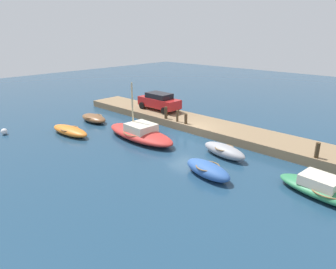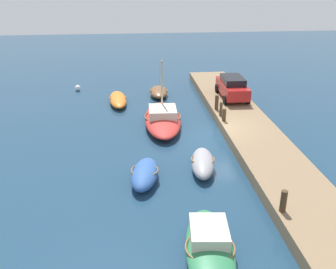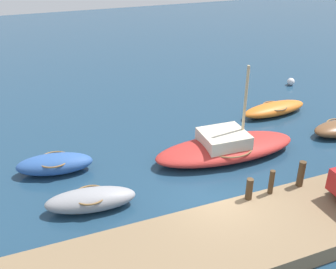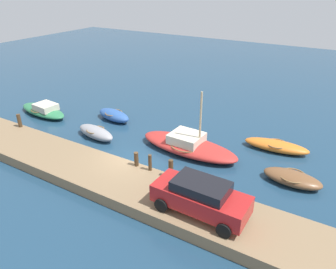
{
  "view_description": "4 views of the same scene",
  "coord_description": "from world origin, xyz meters",
  "px_view_note": "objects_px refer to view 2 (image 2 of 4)",
  "views": [
    {
      "loc": [
        -13.72,
        16.81,
        7.56
      ],
      "look_at": [
        -1.14,
        3.36,
        1.19
      ],
      "focal_mm": 31.97,
      "sensor_mm": 36.0,
      "label": 1
    },
    {
      "loc": [
        -21.21,
        5.01,
        9.35
      ],
      "look_at": [
        -1.38,
        3.01,
        0.76
      ],
      "focal_mm": 40.8,
      "sensor_mm": 36.0,
      "label": 2
    },
    {
      "loc": [
        -6.03,
        -10.1,
        8.94
      ],
      "look_at": [
        -0.28,
        4.18,
        0.98
      ],
      "focal_mm": 42.16,
      "sensor_mm": 36.0,
      "label": 3
    },
    {
      "loc": [
        9.81,
        -12.59,
        9.89
      ],
      "look_at": [
        0.93,
        2.36,
        1.23
      ],
      "focal_mm": 33.88,
      "sensor_mm": 36.0,
      "label": 4
    }
  ],
  "objects_px": {
    "mooring_post_west": "(283,201)",
    "mooring_post_mid_east": "(221,109)",
    "rowboat_blue": "(145,174)",
    "rowboat_grey": "(203,163)",
    "motorboat_green": "(210,248)",
    "rowboat_orange": "(118,99)",
    "parked_car": "(232,87)",
    "mooring_post_east": "(217,102)",
    "sailboat_red": "(163,118)",
    "marker_buoy": "(78,88)",
    "mooring_post_mid_west": "(224,115)",
    "dinghy_brown": "(159,92)"
  },
  "relations": [
    {
      "from": "sailboat_red",
      "to": "mooring_post_west",
      "type": "height_order",
      "value": "sailboat_red"
    },
    {
      "from": "sailboat_red",
      "to": "rowboat_grey",
      "type": "relative_size",
      "value": 1.98
    },
    {
      "from": "rowboat_orange",
      "to": "marker_buoy",
      "type": "bearing_deg",
      "value": 38.06
    },
    {
      "from": "rowboat_blue",
      "to": "sailboat_red",
      "type": "relative_size",
      "value": 0.49
    },
    {
      "from": "rowboat_grey",
      "to": "motorboat_green",
      "type": "bearing_deg",
      "value": -179.4
    },
    {
      "from": "rowboat_grey",
      "to": "mooring_post_west",
      "type": "bearing_deg",
      "value": -145.46
    },
    {
      "from": "dinghy_brown",
      "to": "parked_car",
      "type": "bearing_deg",
      "value": -117.6
    },
    {
      "from": "sailboat_red",
      "to": "rowboat_blue",
      "type": "bearing_deg",
      "value": 170.76
    },
    {
      "from": "mooring_post_mid_west",
      "to": "sailboat_red",
      "type": "bearing_deg",
      "value": 71.89
    },
    {
      "from": "rowboat_orange",
      "to": "marker_buoy",
      "type": "distance_m",
      "value": 5.1
    },
    {
      "from": "sailboat_red",
      "to": "mooring_post_mid_east",
      "type": "bearing_deg",
      "value": -92.65
    },
    {
      "from": "rowboat_grey",
      "to": "dinghy_brown",
      "type": "bearing_deg",
      "value": 14.57
    },
    {
      "from": "rowboat_grey",
      "to": "mooring_post_mid_west",
      "type": "relative_size",
      "value": 4.14
    },
    {
      "from": "mooring_post_west",
      "to": "mooring_post_mid_west",
      "type": "xyz_separation_m",
      "value": [
        9.86,
        0.0,
        -0.05
      ]
    },
    {
      "from": "mooring_post_west",
      "to": "parked_car",
      "type": "relative_size",
      "value": 0.22
    },
    {
      "from": "rowboat_blue",
      "to": "marker_buoy",
      "type": "distance_m",
      "value": 16.42
    },
    {
      "from": "mooring_post_west",
      "to": "mooring_post_east",
      "type": "relative_size",
      "value": 0.91
    },
    {
      "from": "rowboat_blue",
      "to": "mooring_post_mid_east",
      "type": "bearing_deg",
      "value": -27.48
    },
    {
      "from": "rowboat_blue",
      "to": "marker_buoy",
      "type": "xyz_separation_m",
      "value": [
        15.65,
        4.97,
        -0.17
      ]
    },
    {
      "from": "sailboat_red",
      "to": "mooring_post_east",
      "type": "relative_size",
      "value": 6.6
    },
    {
      "from": "mooring_post_west",
      "to": "parked_car",
      "type": "distance_m",
      "value": 14.61
    },
    {
      "from": "motorboat_green",
      "to": "mooring_post_west",
      "type": "distance_m",
      "value": 3.66
    },
    {
      "from": "rowboat_blue",
      "to": "sailboat_red",
      "type": "xyz_separation_m",
      "value": [
        7.19,
        -1.49,
        0.08
      ]
    },
    {
      "from": "mooring_post_west",
      "to": "marker_buoy",
      "type": "distance_m",
      "value": 22.09
    },
    {
      "from": "parked_car",
      "to": "marker_buoy",
      "type": "height_order",
      "value": "parked_car"
    },
    {
      "from": "rowboat_orange",
      "to": "parked_car",
      "type": "height_order",
      "value": "parked_car"
    },
    {
      "from": "mooring_post_mid_west",
      "to": "dinghy_brown",
      "type": "bearing_deg",
      "value": 25.07
    },
    {
      "from": "mooring_post_mid_west",
      "to": "mooring_post_east",
      "type": "distance_m",
      "value": 2.17
    },
    {
      "from": "marker_buoy",
      "to": "mooring_post_mid_west",
      "type": "bearing_deg",
      "value": -133.47
    },
    {
      "from": "rowboat_grey",
      "to": "mooring_post_mid_west",
      "type": "height_order",
      "value": "mooring_post_mid_west"
    },
    {
      "from": "mooring_post_mid_east",
      "to": "mooring_post_east",
      "type": "bearing_deg",
      "value": 0.0
    },
    {
      "from": "mooring_post_west",
      "to": "mooring_post_mid_east",
      "type": "height_order",
      "value": "mooring_post_mid_east"
    },
    {
      "from": "sailboat_red",
      "to": "rowboat_grey",
      "type": "xyz_separation_m",
      "value": [
        -6.32,
        -1.48,
        -0.08
      ]
    },
    {
      "from": "mooring_post_west",
      "to": "marker_buoy",
      "type": "relative_size",
      "value": 1.91
    },
    {
      "from": "sailboat_red",
      "to": "mooring_post_east",
      "type": "height_order",
      "value": "sailboat_red"
    },
    {
      "from": "rowboat_blue",
      "to": "rowboat_grey",
      "type": "bearing_deg",
      "value": -63.73
    },
    {
      "from": "mooring_post_west",
      "to": "mooring_post_east",
      "type": "xyz_separation_m",
      "value": [
        12.03,
        0.0,
        0.04
      ]
    },
    {
      "from": "mooring_post_west",
      "to": "parked_car",
      "type": "xyz_separation_m",
      "value": [
        14.5,
        -1.7,
        0.38
      ]
    },
    {
      "from": "marker_buoy",
      "to": "mooring_post_west",
      "type": "bearing_deg",
      "value": -152.39
    },
    {
      "from": "mooring_post_west",
      "to": "mooring_post_mid_west",
      "type": "height_order",
      "value": "mooring_post_west"
    },
    {
      "from": "sailboat_red",
      "to": "rowboat_grey",
      "type": "bearing_deg",
      "value": -164.35
    },
    {
      "from": "sailboat_red",
      "to": "marker_buoy",
      "type": "bearing_deg",
      "value": 39.77
    },
    {
      "from": "parked_car",
      "to": "marker_buoy",
      "type": "bearing_deg",
      "value": 68.14
    },
    {
      "from": "dinghy_brown",
      "to": "marker_buoy",
      "type": "relative_size",
      "value": 6.38
    },
    {
      "from": "mooring_post_west",
      "to": "marker_buoy",
      "type": "bearing_deg",
      "value": 27.61
    },
    {
      "from": "rowboat_orange",
      "to": "motorboat_green",
      "type": "distance_m",
      "value": 17.77
    },
    {
      "from": "rowboat_orange",
      "to": "mooring_post_east",
      "type": "relative_size",
      "value": 4.02
    },
    {
      "from": "dinghy_brown",
      "to": "rowboat_orange",
      "type": "relative_size",
      "value": 0.76
    },
    {
      "from": "mooring_post_mid_west",
      "to": "parked_car",
      "type": "bearing_deg",
      "value": -20.11
    },
    {
      "from": "sailboat_red",
      "to": "mooring_post_mid_west",
      "type": "distance_m",
      "value": 4.01
    }
  ]
}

